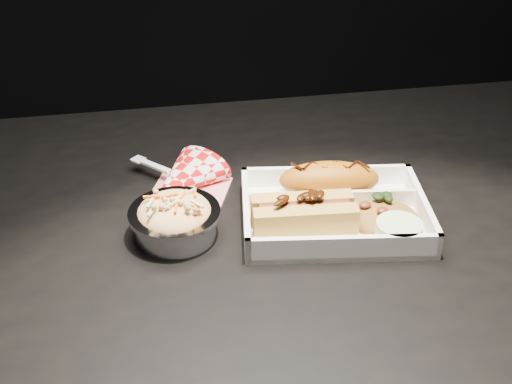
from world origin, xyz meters
TOP-DOWN VIEW (x-y plane):
  - dining_table at (0.00, 0.00)m, footprint 1.20×0.80m
  - food_tray at (0.04, -0.02)m, footprint 0.27×0.21m
  - fried_pastry at (0.05, 0.04)m, footprint 0.15×0.08m
  - hotdog at (-0.01, -0.04)m, footprint 0.14×0.07m
  - fried_rice_mound at (0.10, -0.04)m, footprint 0.11×0.09m
  - cupcake_liner at (0.11, -0.09)m, footprint 0.06×0.06m
  - foil_coleslaw_cup at (-0.18, -0.01)m, footprint 0.12×0.12m
  - napkin_fork at (-0.16, 0.10)m, footprint 0.15×0.15m

SIDE VIEW (x-z plane):
  - dining_table at x=0.00m, z-range 0.28..1.03m
  - food_tray at x=0.04m, z-range 0.74..0.78m
  - napkin_fork at x=-0.16m, z-range 0.72..0.82m
  - cupcake_liner at x=0.11m, z-range 0.76..0.79m
  - fried_rice_mound at x=0.10m, z-range 0.76..0.79m
  - foil_coleslaw_cup at x=-0.18m, z-range 0.75..0.81m
  - hotdog at x=-0.01m, z-range 0.75..0.81m
  - fried_pastry at x=0.05m, z-range 0.76..0.81m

